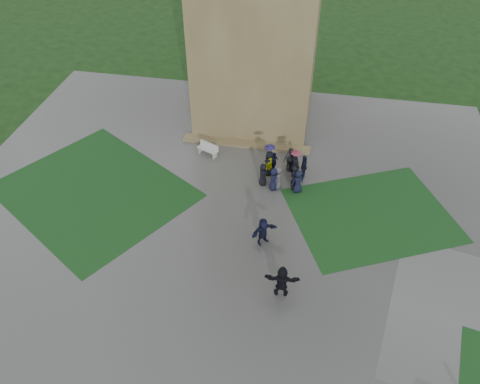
# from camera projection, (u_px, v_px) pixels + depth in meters

# --- Properties ---
(ground) EXTENTS (120.00, 120.00, 0.00)m
(ground) POSITION_uv_depth(u_px,v_px,m) (212.00, 258.00, 25.12)
(ground) COLOR black
(plaza) EXTENTS (34.00, 34.00, 0.02)m
(plaza) POSITION_uv_depth(u_px,v_px,m) (220.00, 232.00, 26.59)
(plaza) COLOR #3B3B38
(plaza) RESTS_ON ground
(lawn_inset_left) EXTENTS (14.10, 13.46, 0.01)m
(lawn_inset_left) POSITION_uv_depth(u_px,v_px,m) (94.00, 191.00, 29.22)
(lawn_inset_left) COLOR black
(lawn_inset_left) RESTS_ON plaza
(lawn_inset_right) EXTENTS (11.12, 10.15, 0.01)m
(lawn_inset_right) POSITION_uv_depth(u_px,v_px,m) (371.00, 215.00, 27.63)
(lawn_inset_right) COLOR black
(lawn_inset_right) RESTS_ON plaza
(tower_plinth) EXTENTS (9.00, 0.80, 0.22)m
(tower_plinth) POSITION_uv_depth(u_px,v_px,m) (246.00, 144.00, 32.87)
(tower_plinth) COLOR brown
(tower_plinth) RESTS_ON plaza
(bench) EXTENTS (1.58, 1.04, 0.88)m
(bench) POSITION_uv_depth(u_px,v_px,m) (208.00, 149.00, 31.84)
(bench) COLOR #ADAEA9
(bench) RESTS_ON plaza
(visitor_cluster) EXTENTS (3.15, 3.12, 2.32)m
(visitor_cluster) POSITION_uv_depth(u_px,v_px,m) (284.00, 168.00, 29.58)
(visitor_cluster) COLOR black
(visitor_cluster) RESTS_ON plaza
(pedestrian_mid) EXTENTS (1.57, 1.49, 1.72)m
(pedestrian_mid) POSITION_uv_depth(u_px,v_px,m) (263.00, 231.00, 25.44)
(pedestrian_mid) COLOR black
(pedestrian_mid) RESTS_ON plaza
(pedestrian_near) EXTENTS (1.78, 0.73, 1.89)m
(pedestrian_near) POSITION_uv_depth(u_px,v_px,m) (282.00, 281.00, 22.76)
(pedestrian_near) COLOR black
(pedestrian_near) RESTS_ON plaza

